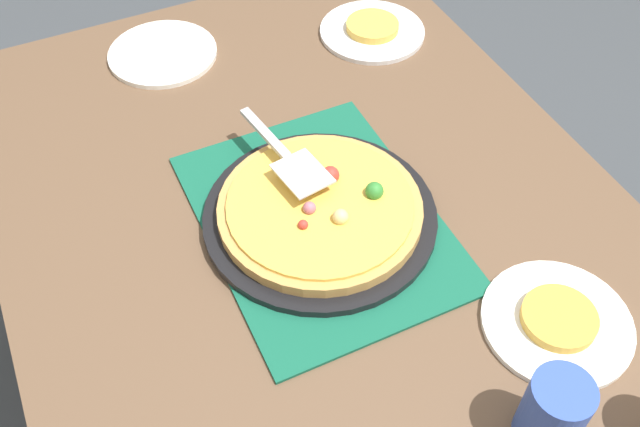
% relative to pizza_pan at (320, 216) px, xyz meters
% --- Properties ---
extents(ground_plane, '(8.00, 8.00, 0.00)m').
position_rel_pizza_pan_xyz_m(ground_plane, '(0.00, 0.00, -0.76)').
color(ground_plane, '#3D4247').
extents(dining_table, '(1.40, 1.00, 0.75)m').
position_rel_pizza_pan_xyz_m(dining_table, '(0.00, 0.00, -0.12)').
color(dining_table, brown).
rests_on(dining_table, ground_plane).
extents(placemat, '(0.48, 0.36, 0.01)m').
position_rel_pizza_pan_xyz_m(placemat, '(0.00, 0.00, -0.01)').
color(placemat, '#145B42').
rests_on(placemat, dining_table).
extents(pizza_pan, '(0.38, 0.38, 0.01)m').
position_rel_pizza_pan_xyz_m(pizza_pan, '(0.00, 0.00, 0.00)').
color(pizza_pan, black).
rests_on(pizza_pan, placemat).
extents(pizza, '(0.33, 0.33, 0.05)m').
position_rel_pizza_pan_xyz_m(pizza, '(0.00, 0.00, 0.02)').
color(pizza, tan).
rests_on(pizza, pizza_pan).
extents(plate_near_left, '(0.22, 0.22, 0.01)m').
position_rel_pizza_pan_xyz_m(plate_near_left, '(-0.42, 0.32, -0.01)').
color(plate_near_left, white).
rests_on(plate_near_left, dining_table).
extents(plate_far_right, '(0.22, 0.22, 0.01)m').
position_rel_pizza_pan_xyz_m(plate_far_right, '(0.33, 0.23, -0.01)').
color(plate_far_right, white).
rests_on(plate_far_right, dining_table).
extents(plate_side, '(0.22, 0.22, 0.01)m').
position_rel_pizza_pan_xyz_m(plate_side, '(-0.54, -0.10, -0.01)').
color(plate_side, white).
rests_on(plate_side, dining_table).
extents(served_slice_left, '(0.11, 0.11, 0.02)m').
position_rel_pizza_pan_xyz_m(served_slice_left, '(-0.42, 0.32, 0.01)').
color(served_slice_left, '#EAB747').
rests_on(served_slice_left, plate_near_left).
extents(served_slice_right, '(0.11, 0.11, 0.02)m').
position_rel_pizza_pan_xyz_m(served_slice_right, '(0.33, 0.23, 0.01)').
color(served_slice_right, gold).
rests_on(served_slice_right, plate_far_right).
extents(cup_far, '(0.08, 0.08, 0.12)m').
position_rel_pizza_pan_xyz_m(cup_far, '(0.45, 0.11, 0.05)').
color(cup_far, '#3351AD').
rests_on(cup_far, dining_table).
extents(pizza_server, '(0.23, 0.08, 0.01)m').
position_rel_pizza_pan_xyz_m(pizza_server, '(-0.10, -0.02, 0.06)').
color(pizza_server, silver).
rests_on(pizza_server, pizza).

